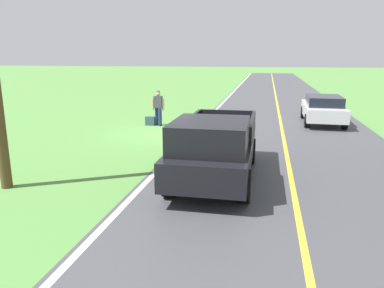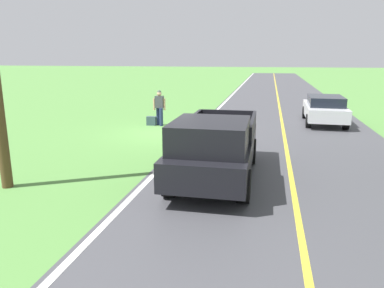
{
  "view_description": "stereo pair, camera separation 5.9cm",
  "coord_description": "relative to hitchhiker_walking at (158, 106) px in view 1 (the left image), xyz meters",
  "views": [
    {
      "loc": [
        -4.29,
        15.57,
        3.38
      ],
      "look_at": [
        -2.49,
        6.67,
        1.19
      ],
      "focal_mm": 34.37,
      "sensor_mm": 36.0,
      "label": 1
    },
    {
      "loc": [
        -4.35,
        15.56,
        3.38
      ],
      "look_at": [
        -2.49,
        6.67,
        1.19
      ],
      "focal_mm": 34.37,
      "sensor_mm": 36.0,
      "label": 2
    }
  ],
  "objects": [
    {
      "name": "suitcase_carried",
      "position": [
        0.42,
        0.1,
        -0.76
      ],
      "size": [
        0.47,
        0.22,
        0.44
      ],
      "primitive_type": "cube",
      "rotation": [
        0.0,
        0.0,
        1.61
      ],
      "color": "#384C56",
      "rests_on": "ground"
    },
    {
      "name": "lane_centre_line",
      "position": [
        -5.98,
        1.74,
        -0.98
      ],
      "size": [
        0.14,
        117.6,
        0.0
      ],
      "primitive_type": "cube",
      "color": "gold",
      "rests_on": "ground"
    },
    {
      "name": "lane_edge_line",
      "position": [
        -2.07,
        1.74,
        -0.98
      ],
      "size": [
        0.16,
        117.6,
        0.0
      ],
      "primitive_type": "cube",
      "color": "silver",
      "rests_on": "ground"
    },
    {
      "name": "ground_plane",
      "position": [
        -0.9,
        1.74,
        -0.98
      ],
      "size": [
        200.0,
        200.0,
        0.0
      ],
      "primitive_type": "plane",
      "color": "#568E42"
    },
    {
      "name": "hitchhiker_walking",
      "position": [
        0.0,
        0.0,
        0.0
      ],
      "size": [
        0.62,
        0.51,
        1.75
      ],
      "color": "navy",
      "rests_on": "ground"
    },
    {
      "name": "sedan_near_oncoming",
      "position": [
        -8.05,
        -2.21,
        -0.23
      ],
      "size": [
        2.01,
        4.44,
        1.41
      ],
      "color": "silver",
      "rests_on": "ground"
    },
    {
      "name": "road_surface",
      "position": [
        -5.98,
        1.74,
        -0.98
      ],
      "size": [
        8.19,
        120.0,
        0.0
      ],
      "primitive_type": "cube",
      "color": "#47474C",
      "rests_on": "ground"
    },
    {
      "name": "pickup_truck_passing",
      "position": [
        -3.87,
        7.64,
        -0.01
      ],
      "size": [
        2.11,
        5.4,
        1.82
      ],
      "color": "black",
      "rests_on": "ground"
    }
  ]
}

